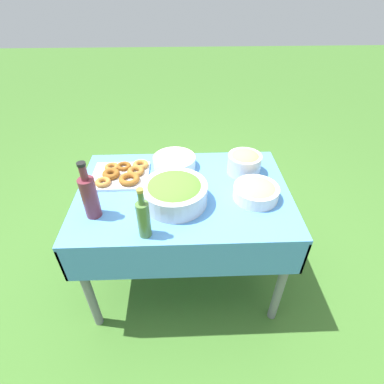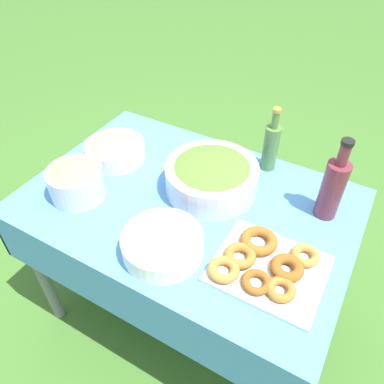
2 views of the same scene
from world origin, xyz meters
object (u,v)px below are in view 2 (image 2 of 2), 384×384
object	(u,v)px
olive_oil_bottle	(271,146)
wine_bottle	(333,187)
donut_platter	(265,265)
plate_stack	(163,244)
salad_bowl	(212,175)
pasta_bowl	(115,149)
bread_bowl	(76,180)

from	to	relation	value
olive_oil_bottle	wine_bottle	world-z (taller)	wine_bottle
donut_platter	wine_bottle	xyz separation A→B (m)	(-0.09, -0.33, 0.10)
olive_oil_bottle	plate_stack	bearing A→B (deg)	77.14
salad_bowl	plate_stack	size ratio (longest dim) A/B	1.32
salad_bowl	donut_platter	bearing A→B (deg)	142.03
pasta_bowl	wine_bottle	bearing A→B (deg)	-172.76
pasta_bowl	donut_platter	world-z (taller)	pasta_bowl
plate_stack	bread_bowl	bearing A→B (deg)	-9.66
donut_platter	plate_stack	xyz separation A→B (m)	(0.31, 0.10, 0.01)
bread_bowl	pasta_bowl	bearing A→B (deg)	-84.99
pasta_bowl	bread_bowl	size ratio (longest dim) A/B	1.21
pasta_bowl	plate_stack	distance (m)	0.55
pasta_bowl	wine_bottle	world-z (taller)	wine_bottle
donut_platter	bread_bowl	distance (m)	0.73
pasta_bowl	olive_oil_bottle	world-z (taller)	olive_oil_bottle
salad_bowl	olive_oil_bottle	xyz separation A→B (m)	(-0.14, -0.23, 0.04)
bread_bowl	plate_stack	bearing A→B (deg)	170.34
plate_stack	olive_oil_bottle	distance (m)	0.60
bread_bowl	olive_oil_bottle	bearing A→B (deg)	-137.51
salad_bowl	donut_platter	size ratio (longest dim) A/B	1.02
olive_oil_bottle	bread_bowl	world-z (taller)	olive_oil_bottle
olive_oil_bottle	wine_bottle	size ratio (longest dim) A/B	0.86
donut_platter	bread_bowl	bearing A→B (deg)	2.07
salad_bowl	bread_bowl	bearing A→B (deg)	33.23
pasta_bowl	bread_bowl	world-z (taller)	bread_bowl
salad_bowl	wine_bottle	bearing A→B (deg)	-168.17
donut_platter	wine_bottle	distance (m)	0.36
salad_bowl	donut_platter	distance (m)	0.40
donut_platter	bread_bowl	xyz separation A→B (m)	(0.73, 0.03, 0.05)
pasta_bowl	donut_platter	bearing A→B (deg)	163.42
salad_bowl	donut_platter	xyz separation A→B (m)	(-0.31, 0.25, -0.05)
salad_bowl	bread_bowl	xyz separation A→B (m)	(0.42, 0.27, 0.00)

